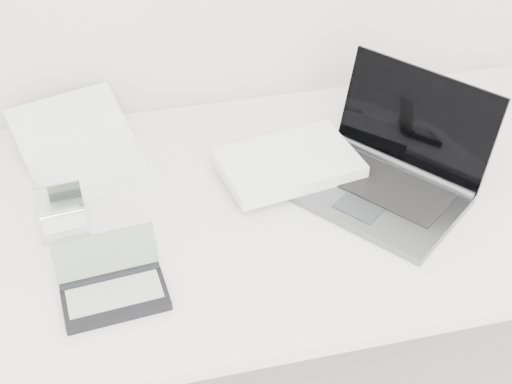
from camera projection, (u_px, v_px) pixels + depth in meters
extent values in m
cube|color=white|center=(265.00, 205.00, 1.53)|extent=(1.60, 0.80, 0.03)
cylinder|color=silver|center=(477.00, 186.00, 2.16)|extent=(0.04, 0.04, 0.70)
cube|color=slate|center=(374.00, 196.00, 1.52)|extent=(0.41, 0.42, 0.02)
cube|color=black|center=(383.00, 184.00, 1.53)|extent=(0.28, 0.31, 0.00)
cube|color=black|center=(417.00, 119.00, 1.54)|extent=(0.27, 0.31, 0.22)
cylinder|color=slate|center=(403.00, 166.00, 1.58)|extent=(0.23, 0.28, 0.02)
cube|color=#3C3E41|center=(358.00, 208.00, 1.47)|extent=(0.10, 0.11, 0.00)
cube|color=white|center=(288.00, 163.00, 1.57)|extent=(0.32, 0.24, 0.03)
cube|color=white|center=(288.00, 157.00, 1.56)|extent=(0.32, 0.24, 0.00)
cube|color=white|center=(96.00, 174.00, 1.58)|extent=(0.29, 0.24, 0.02)
cube|color=silver|center=(92.00, 166.00, 1.58)|extent=(0.24, 0.16, 0.00)
cube|color=white|center=(68.00, 123.00, 1.65)|extent=(0.28, 0.21, 0.07)
cylinder|color=white|center=(82.00, 151.00, 1.63)|extent=(0.24, 0.09, 0.02)
cube|color=#BBBBBF|center=(65.00, 228.00, 1.45)|extent=(0.10, 0.08, 0.01)
cube|color=white|center=(64.00, 225.00, 1.44)|extent=(0.08, 0.05, 0.00)
cube|color=#96A498|center=(59.00, 199.00, 1.45)|extent=(0.09, 0.03, 0.07)
cylinder|color=#BBBBBF|center=(62.00, 214.00, 1.47)|extent=(0.09, 0.02, 0.01)
cube|color=black|center=(116.00, 300.00, 1.29)|extent=(0.20, 0.12, 0.02)
cube|color=gray|center=(115.00, 294.00, 1.29)|extent=(0.18, 0.09, 0.00)
cube|color=gray|center=(106.00, 255.00, 1.31)|extent=(0.19, 0.05, 0.09)
cylinder|color=black|center=(110.00, 277.00, 1.32)|extent=(0.19, 0.04, 0.02)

